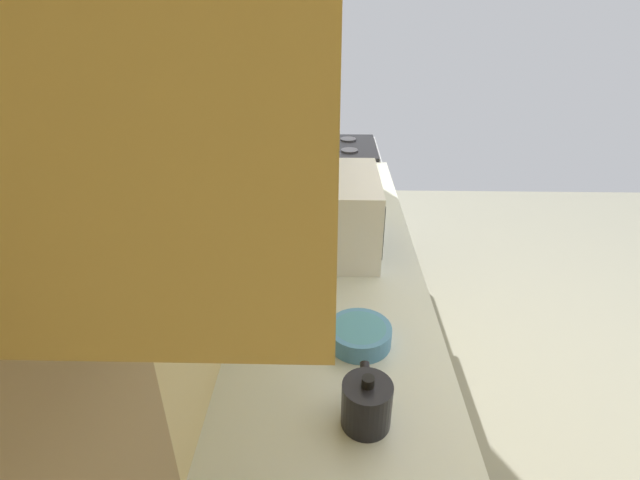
% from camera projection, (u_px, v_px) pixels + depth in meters
% --- Properties ---
extents(ground_plane, '(5.81, 5.81, 0.00)m').
position_uv_depth(ground_plane, '(563.00, 418.00, 2.21)').
color(ground_plane, gray).
extents(wall_back, '(3.75, 0.12, 2.81)m').
position_uv_depth(wall_back, '(226.00, 125.00, 1.57)').
color(wall_back, '#DBC17E').
rests_on(wall_back, ground_plane).
extents(counter_run, '(2.97, 0.66, 0.89)m').
position_uv_depth(counter_run, '(332.00, 400.00, 1.74)').
color(counter_run, '#D2B662').
rests_on(counter_run, ground_plane).
extents(oven_range, '(0.59, 0.63, 1.07)m').
position_uv_depth(oven_range, '(331.00, 206.00, 3.29)').
color(oven_range, '#B7BABF').
rests_on(oven_range, ground_plane).
extents(microwave, '(0.45, 0.39, 0.31)m').
position_uv_depth(microwave, '(329.00, 213.00, 1.81)').
color(microwave, white).
rests_on(microwave, counter_run).
extents(bowl, '(0.19, 0.19, 0.06)m').
position_uv_depth(bowl, '(360.00, 334.00, 1.35)').
color(bowl, '#4C8CBF').
rests_on(bowl, counter_run).
extents(kettle, '(0.16, 0.12, 0.15)m').
position_uv_depth(kettle, '(367.00, 403.00, 1.08)').
color(kettle, black).
rests_on(kettle, counter_run).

